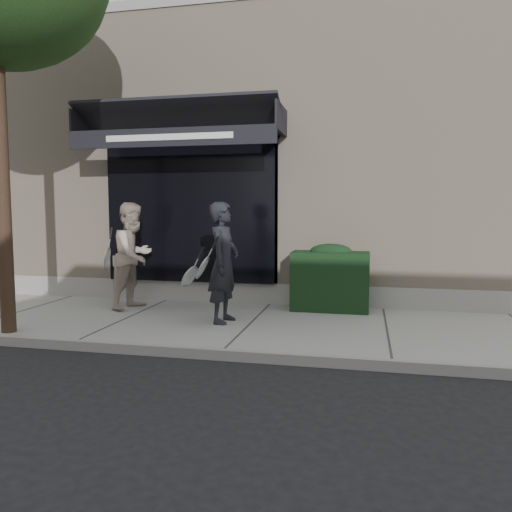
# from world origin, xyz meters

# --- Properties ---
(ground) EXTENTS (80.00, 80.00, 0.00)m
(ground) POSITION_xyz_m (0.00, 0.00, 0.00)
(ground) COLOR black
(ground) RESTS_ON ground
(sidewalk) EXTENTS (20.00, 3.00, 0.12)m
(sidewalk) POSITION_xyz_m (0.00, 0.00, 0.06)
(sidewalk) COLOR gray
(sidewalk) RESTS_ON ground
(curb) EXTENTS (20.00, 0.10, 0.14)m
(curb) POSITION_xyz_m (0.00, -1.55, 0.07)
(curb) COLOR gray
(curb) RESTS_ON ground
(building_facade) EXTENTS (14.30, 8.04, 5.64)m
(building_facade) POSITION_xyz_m (-0.01, 4.96, 2.74)
(building_facade) COLOR #C8B499
(building_facade) RESTS_ON ground
(hedge) EXTENTS (1.30, 0.70, 1.14)m
(hedge) POSITION_xyz_m (1.10, 1.25, 0.66)
(hedge) COLOR black
(hedge) RESTS_ON sidewalk
(pedestrian_front) EXTENTS (0.82, 0.86, 1.83)m
(pedestrian_front) POSITION_xyz_m (-0.42, -0.06, 1.03)
(pedestrian_front) COLOR black
(pedestrian_front) RESTS_ON sidewalk
(pedestrian_back) EXTENTS (0.87, 1.04, 1.84)m
(pedestrian_back) POSITION_xyz_m (-2.25, 0.67, 1.04)
(pedestrian_back) COLOR #BDA997
(pedestrian_back) RESTS_ON sidewalk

